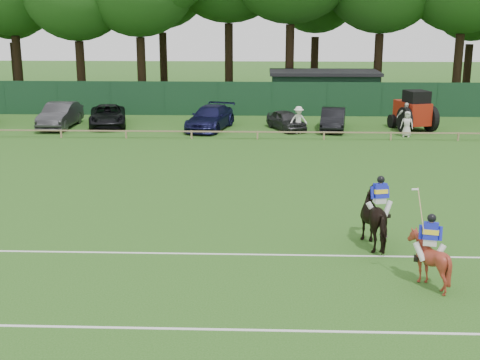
{
  "coord_description": "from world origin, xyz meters",
  "views": [
    {
      "loc": [
        1.36,
        -20.12,
        7.51
      ],
      "look_at": [
        0.5,
        3.0,
        1.4
      ],
      "focal_mm": 48.0,
      "sensor_mm": 36.0,
      "label": 1
    }
  ],
  "objects_px": {
    "horse_dark": "(379,219)",
    "sedan_grey": "(60,115)",
    "estate_black": "(333,119)",
    "spectator_right": "(407,124)",
    "utility_shed": "(324,90)",
    "spectator_mid": "(405,118)",
    "polo_ball": "(415,233)",
    "hatch_grey": "(286,120)",
    "tractor": "(414,111)",
    "suv_black": "(108,116)",
    "spectator_left": "(299,120)",
    "horse_chestnut": "(428,260)",
    "sedan_navy": "(210,118)"
  },
  "relations": [
    {
      "from": "estate_black",
      "to": "spectator_mid",
      "type": "height_order",
      "value": "spectator_mid"
    },
    {
      "from": "spectator_right",
      "to": "polo_ball",
      "type": "distance_m",
      "value": 18.33
    },
    {
      "from": "sedan_navy",
      "to": "spectator_mid",
      "type": "relative_size",
      "value": 2.73
    },
    {
      "from": "suv_black",
      "to": "spectator_left",
      "type": "distance_m",
      "value": 12.86
    },
    {
      "from": "hatch_grey",
      "to": "tractor",
      "type": "bearing_deg",
      "value": -23.55
    },
    {
      "from": "sedan_grey",
      "to": "utility_shed",
      "type": "xyz_separation_m",
      "value": [
        18.14,
        8.45,
        0.71
      ]
    },
    {
      "from": "horse_dark",
      "to": "utility_shed",
      "type": "relative_size",
      "value": 0.26
    },
    {
      "from": "sedan_grey",
      "to": "spectator_right",
      "type": "xyz_separation_m",
      "value": [
        22.3,
        -2.4,
        -0.03
      ]
    },
    {
      "from": "suv_black",
      "to": "utility_shed",
      "type": "xyz_separation_m",
      "value": [
        15.11,
        7.83,
        0.83
      ]
    },
    {
      "from": "hatch_grey",
      "to": "spectator_right",
      "type": "distance_m",
      "value": 7.63
    },
    {
      "from": "horse_dark",
      "to": "hatch_grey",
      "type": "xyz_separation_m",
      "value": [
        -2.31,
        21.3,
        -0.31
      ]
    },
    {
      "from": "utility_shed",
      "to": "tractor",
      "type": "distance_m",
      "value": 10.02
    },
    {
      "from": "estate_black",
      "to": "tractor",
      "type": "distance_m",
      "value": 5.18
    },
    {
      "from": "horse_dark",
      "to": "spectator_mid",
      "type": "xyz_separation_m",
      "value": [
        5.21,
        20.59,
        0.03
      ]
    },
    {
      "from": "spectator_right",
      "to": "utility_shed",
      "type": "height_order",
      "value": "utility_shed"
    },
    {
      "from": "hatch_grey",
      "to": "polo_ball",
      "type": "relative_size",
      "value": 41.06
    },
    {
      "from": "suv_black",
      "to": "spectator_mid",
      "type": "height_order",
      "value": "spectator_mid"
    },
    {
      "from": "horse_dark",
      "to": "spectator_right",
      "type": "relative_size",
      "value": 1.41
    },
    {
      "from": "estate_black",
      "to": "spectator_left",
      "type": "height_order",
      "value": "spectator_left"
    },
    {
      "from": "estate_black",
      "to": "spectator_right",
      "type": "height_order",
      "value": "spectator_right"
    },
    {
      "from": "sedan_grey",
      "to": "polo_ball",
      "type": "bearing_deg",
      "value": -46.71
    },
    {
      "from": "sedan_grey",
      "to": "hatch_grey",
      "type": "relative_size",
      "value": 1.35
    },
    {
      "from": "horse_dark",
      "to": "suv_black",
      "type": "relative_size",
      "value": 0.44
    },
    {
      "from": "sedan_grey",
      "to": "spectator_mid",
      "type": "xyz_separation_m",
      "value": [
        22.49,
        -1.02,
        0.14
      ]
    },
    {
      "from": "horse_dark",
      "to": "sedan_grey",
      "type": "height_order",
      "value": "horse_dark"
    },
    {
      "from": "horse_chestnut",
      "to": "tractor",
      "type": "xyz_separation_m",
      "value": [
        5.01,
        24.48,
        0.47
      ]
    },
    {
      "from": "sedan_grey",
      "to": "hatch_grey",
      "type": "bearing_deg",
      "value": -0.56
    },
    {
      "from": "horse_chestnut",
      "to": "sedan_navy",
      "type": "height_order",
      "value": "sedan_navy"
    },
    {
      "from": "suv_black",
      "to": "hatch_grey",
      "type": "xyz_separation_m",
      "value": [
        11.94,
        -0.93,
        -0.07
      ]
    },
    {
      "from": "spectator_mid",
      "to": "utility_shed",
      "type": "relative_size",
      "value": 0.23
    },
    {
      "from": "suv_black",
      "to": "estate_black",
      "type": "bearing_deg",
      "value": -15.56
    },
    {
      "from": "polo_ball",
      "to": "utility_shed",
      "type": "xyz_separation_m",
      "value": [
        -0.65,
        28.83,
        1.49
      ]
    },
    {
      "from": "horse_dark",
      "to": "spectator_left",
      "type": "height_order",
      "value": "horse_dark"
    },
    {
      "from": "hatch_grey",
      "to": "spectator_right",
      "type": "height_order",
      "value": "spectator_right"
    },
    {
      "from": "sedan_grey",
      "to": "spectator_left",
      "type": "distance_m",
      "value": 15.78
    },
    {
      "from": "tractor",
      "to": "spectator_left",
      "type": "bearing_deg",
      "value": 174.4
    },
    {
      "from": "suv_black",
      "to": "estate_black",
      "type": "xyz_separation_m",
      "value": [
        14.98,
        -0.86,
        0.0
      ]
    },
    {
      "from": "hatch_grey",
      "to": "estate_black",
      "type": "bearing_deg",
      "value": -22.91
    },
    {
      "from": "hatch_grey",
      "to": "spectator_left",
      "type": "height_order",
      "value": "spectator_left"
    },
    {
      "from": "hatch_grey",
      "to": "tractor",
      "type": "distance_m",
      "value": 8.21
    },
    {
      "from": "hatch_grey",
      "to": "estate_black",
      "type": "distance_m",
      "value": 3.04
    },
    {
      "from": "polo_ball",
      "to": "sedan_navy",
      "type": "bearing_deg",
      "value": 113.61
    },
    {
      "from": "horse_dark",
      "to": "hatch_grey",
      "type": "distance_m",
      "value": 21.43
    },
    {
      "from": "horse_chestnut",
      "to": "spectator_right",
      "type": "distance_m",
      "value": 22.67
    },
    {
      "from": "horse_dark",
      "to": "estate_black",
      "type": "bearing_deg",
      "value": -105.04
    },
    {
      "from": "estate_black",
      "to": "utility_shed",
      "type": "height_order",
      "value": "utility_shed"
    },
    {
      "from": "spectator_left",
      "to": "tractor",
      "type": "relative_size",
      "value": 0.49
    },
    {
      "from": "spectator_mid",
      "to": "tractor",
      "type": "xyz_separation_m",
      "value": [
        0.67,
        0.81,
        0.27
      ]
    },
    {
      "from": "horse_chestnut",
      "to": "spectator_mid",
      "type": "distance_m",
      "value": 24.07
    },
    {
      "from": "spectator_right",
      "to": "polo_ball",
      "type": "height_order",
      "value": "spectator_right"
    }
  ]
}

